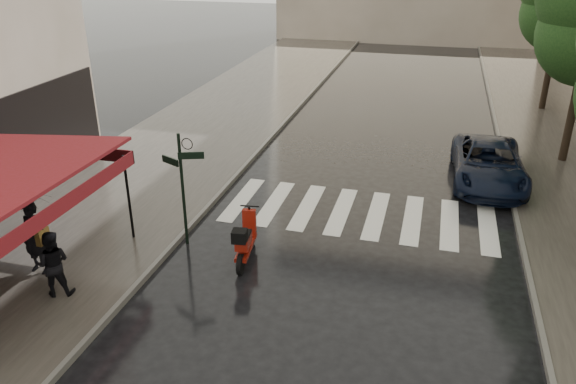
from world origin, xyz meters
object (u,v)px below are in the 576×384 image
at_px(pedestrian_with_umbrella, 28,209).
at_px(pedestrian_terrace, 53,264).
at_px(parked_car, 489,163).
at_px(scooter, 245,241).

xyz_separation_m(pedestrian_with_umbrella, pedestrian_terrace, (0.98, -0.70, -0.90)).
bearing_deg(pedestrian_with_umbrella, pedestrian_terrace, -32.40).
bearing_deg(pedestrian_with_umbrella, parked_car, 42.54).
bearing_deg(scooter, pedestrian_with_umbrella, -164.34).
bearing_deg(scooter, pedestrian_terrace, -150.96).
bearing_deg(parked_car, scooter, -133.75).
relative_size(pedestrian_with_umbrella, parked_car, 0.53).
bearing_deg(parked_car, pedestrian_terrace, -137.59).
height_order(scooter, parked_car, parked_car).
xyz_separation_m(pedestrian_terrace, parked_car, (9.73, 9.47, -0.23)).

